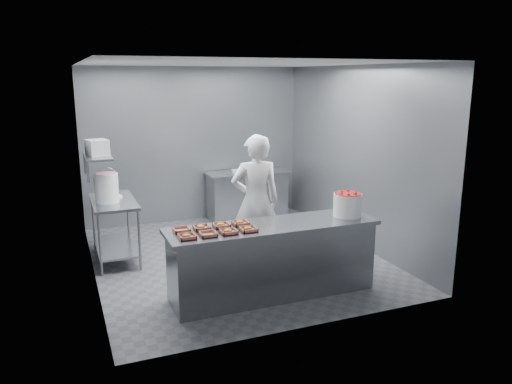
% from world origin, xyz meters
% --- Properties ---
extents(floor, '(4.50, 4.50, 0.00)m').
position_xyz_m(floor, '(0.00, 0.00, 0.00)').
color(floor, '#4C4C51').
rests_on(floor, ground).
extents(ceiling, '(4.50, 4.50, 0.00)m').
position_xyz_m(ceiling, '(0.00, 0.00, 2.80)').
color(ceiling, white).
rests_on(ceiling, wall_back).
extents(wall_back, '(4.00, 0.04, 2.80)m').
position_xyz_m(wall_back, '(0.00, 2.25, 1.40)').
color(wall_back, slate).
rests_on(wall_back, ground).
extents(wall_left, '(0.04, 4.50, 2.80)m').
position_xyz_m(wall_left, '(-2.00, 0.00, 1.40)').
color(wall_left, slate).
rests_on(wall_left, ground).
extents(wall_right, '(0.04, 4.50, 2.80)m').
position_xyz_m(wall_right, '(2.00, 0.00, 1.40)').
color(wall_right, slate).
rests_on(wall_right, ground).
extents(service_counter, '(2.60, 0.70, 0.90)m').
position_xyz_m(service_counter, '(0.00, -1.35, 0.45)').
color(service_counter, slate).
rests_on(service_counter, ground).
extents(prep_table, '(0.60, 1.20, 0.90)m').
position_xyz_m(prep_table, '(-1.65, 0.60, 0.59)').
color(prep_table, slate).
rests_on(prep_table, ground).
extents(back_counter, '(1.50, 0.60, 0.90)m').
position_xyz_m(back_counter, '(0.90, 1.90, 0.45)').
color(back_counter, slate).
rests_on(back_counter, ground).
extents(wall_shelf, '(0.35, 0.90, 0.03)m').
position_xyz_m(wall_shelf, '(-1.82, 0.60, 1.55)').
color(wall_shelf, slate).
rests_on(wall_shelf, wall_left).
extents(tray_0, '(0.19, 0.18, 0.06)m').
position_xyz_m(tray_0, '(-1.09, -1.48, 0.92)').
color(tray_0, tan).
rests_on(tray_0, service_counter).
extents(tray_1, '(0.19, 0.18, 0.04)m').
position_xyz_m(tray_1, '(-0.85, -1.48, 0.92)').
color(tray_1, tan).
rests_on(tray_1, service_counter).
extents(tray_2, '(0.19, 0.18, 0.06)m').
position_xyz_m(tray_2, '(-0.61, -1.48, 0.92)').
color(tray_2, tan).
rests_on(tray_2, service_counter).
extents(tray_3, '(0.19, 0.18, 0.06)m').
position_xyz_m(tray_3, '(-0.37, -1.48, 0.92)').
color(tray_3, tan).
rests_on(tray_3, service_counter).
extents(tray_4, '(0.19, 0.18, 0.04)m').
position_xyz_m(tray_4, '(-1.09, -1.22, 0.92)').
color(tray_4, tan).
rests_on(tray_4, service_counter).
extents(tray_5, '(0.19, 0.18, 0.06)m').
position_xyz_m(tray_5, '(-0.85, -1.22, 0.92)').
color(tray_5, tan).
rests_on(tray_5, service_counter).
extents(tray_6, '(0.19, 0.18, 0.06)m').
position_xyz_m(tray_6, '(-0.61, -1.22, 0.92)').
color(tray_6, tan).
rests_on(tray_6, service_counter).
extents(tray_7, '(0.19, 0.18, 0.06)m').
position_xyz_m(tray_7, '(-0.37, -1.22, 0.92)').
color(tray_7, tan).
rests_on(tray_7, service_counter).
extents(worker, '(0.74, 0.54, 1.87)m').
position_xyz_m(worker, '(0.17, -0.37, 0.94)').
color(worker, silver).
rests_on(worker, ground).
extents(strawberry_tub, '(0.36, 0.36, 0.30)m').
position_xyz_m(strawberry_tub, '(1.02, -1.36, 1.06)').
color(strawberry_tub, white).
rests_on(strawberry_tub, service_counter).
extents(glaze_bucket, '(0.34, 0.32, 0.50)m').
position_xyz_m(glaze_bucket, '(-1.74, 0.50, 1.11)').
color(glaze_bucket, white).
rests_on(glaze_bucket, prep_table).
extents(bucket_lid, '(0.39, 0.39, 0.02)m').
position_xyz_m(bucket_lid, '(-1.65, 0.75, 0.91)').
color(bucket_lid, white).
rests_on(bucket_lid, prep_table).
extents(rag, '(0.16, 0.14, 0.02)m').
position_xyz_m(rag, '(-1.66, 0.84, 0.91)').
color(rag, '#CCB28C').
rests_on(rag, prep_table).
extents(appliance, '(0.32, 0.35, 0.22)m').
position_xyz_m(appliance, '(-1.82, 0.53, 1.67)').
color(appliance, gray).
rests_on(appliance, wall_shelf).
extents(paper_stack, '(0.34, 0.27, 0.05)m').
position_xyz_m(paper_stack, '(0.77, 1.90, 0.92)').
color(paper_stack, silver).
rests_on(paper_stack, back_counter).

